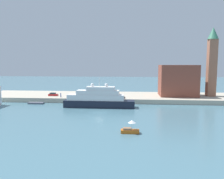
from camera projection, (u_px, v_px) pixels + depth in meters
ground at (99, 113)px, 70.50m from camera, size 400.00×400.00×0.00m
quay_dock at (108, 97)px, 98.10m from camera, size 110.00×23.98×1.79m
large_yacht at (98, 99)px, 79.05m from camera, size 24.58×4.97×10.58m
small_motorboat at (130, 129)px, 49.43m from camera, size 4.01×1.72×2.91m
work_barge at (36, 103)px, 85.80m from camera, size 5.85×1.91×0.63m
harbor_building at (178, 80)px, 94.51m from camera, size 15.05×11.66×12.91m
bell_tower at (212, 59)px, 92.65m from camera, size 4.40×4.40×28.09m
parked_car at (53, 94)px, 94.80m from camera, size 3.83×1.77×1.31m
person_figure at (61, 95)px, 91.00m from camera, size 0.36×0.36×1.80m
mooring_bollard at (125, 98)px, 86.34m from camera, size 0.38×0.38×0.85m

